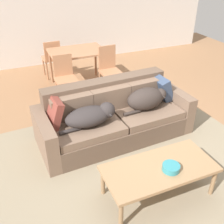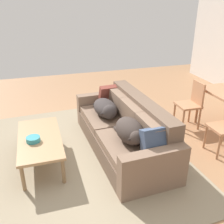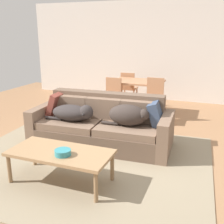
{
  "view_description": "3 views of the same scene",
  "coord_description": "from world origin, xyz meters",
  "px_view_note": "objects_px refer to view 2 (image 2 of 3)",
  "views": [
    {
      "loc": [
        -1.68,
        -2.89,
        2.53
      ],
      "look_at": [
        -0.36,
        0.22,
        0.5
      ],
      "focal_mm": 42.93,
      "sensor_mm": 36.0,
      "label": 1
    },
    {
      "loc": [
        3.18,
        -0.94,
        2.34
      ],
      "look_at": [
        -0.31,
        0.13,
        0.68
      ],
      "focal_mm": 41.32,
      "sensor_mm": 36.0,
      "label": 2
    },
    {
      "loc": [
        1.44,
        -3.71,
        1.86
      ],
      "look_at": [
        -0.11,
        0.35,
        0.59
      ],
      "focal_mm": 43.98,
      "sensor_mm": 36.0,
      "label": 3
    }
  ],
  "objects_px": {
    "coffee_table": "(40,140)",
    "dog_on_right_cushion": "(130,131)",
    "dog_on_left_cushion": "(106,108)",
    "throw_pillow_by_left_arm": "(110,95)",
    "dining_chair_near_left": "(192,102)",
    "couch": "(125,131)",
    "throw_pillow_by_right_arm": "(156,143)",
    "bowl_on_coffee_table": "(33,139)"
  },
  "relations": [
    {
      "from": "coffee_table",
      "to": "bowl_on_coffee_table",
      "type": "relative_size",
      "value": 6.52
    },
    {
      "from": "dog_on_left_cushion",
      "to": "coffee_table",
      "type": "bearing_deg",
      "value": -72.55
    },
    {
      "from": "dog_on_left_cushion",
      "to": "dining_chair_near_left",
      "type": "bearing_deg",
      "value": 85.62
    },
    {
      "from": "dining_chair_near_left",
      "to": "dog_on_right_cushion",
      "type": "bearing_deg",
      "value": -59.2
    },
    {
      "from": "throw_pillow_by_left_arm",
      "to": "coffee_table",
      "type": "height_order",
      "value": "throw_pillow_by_left_arm"
    },
    {
      "from": "couch",
      "to": "dog_on_right_cushion",
      "type": "relative_size",
      "value": 3.16
    },
    {
      "from": "dining_chair_near_left",
      "to": "throw_pillow_by_left_arm",
      "type": "bearing_deg",
      "value": -108.47
    },
    {
      "from": "throw_pillow_by_right_arm",
      "to": "bowl_on_coffee_table",
      "type": "height_order",
      "value": "throw_pillow_by_right_arm"
    },
    {
      "from": "coffee_table",
      "to": "dog_on_left_cushion",
      "type": "bearing_deg",
      "value": 110.35
    },
    {
      "from": "throw_pillow_by_left_arm",
      "to": "dog_on_right_cushion",
      "type": "bearing_deg",
      "value": -4.82
    },
    {
      "from": "dog_on_left_cushion",
      "to": "throw_pillow_by_right_arm",
      "type": "bearing_deg",
      "value": 10.04
    },
    {
      "from": "couch",
      "to": "dining_chair_near_left",
      "type": "bearing_deg",
      "value": 101.74
    },
    {
      "from": "dog_on_left_cushion",
      "to": "bowl_on_coffee_table",
      "type": "xyz_separation_m",
      "value": [
        0.51,
        -1.22,
        -0.11
      ]
    },
    {
      "from": "dog_on_left_cushion",
      "to": "dog_on_right_cushion",
      "type": "relative_size",
      "value": 1.11
    },
    {
      "from": "throw_pillow_by_right_arm",
      "to": "bowl_on_coffee_table",
      "type": "distance_m",
      "value": 1.73
    },
    {
      "from": "dog_on_right_cushion",
      "to": "dining_chair_near_left",
      "type": "xyz_separation_m",
      "value": [
        -0.89,
        1.57,
        -0.1
      ]
    },
    {
      "from": "dog_on_left_cushion",
      "to": "throw_pillow_by_left_arm",
      "type": "bearing_deg",
      "value": 153.25
    },
    {
      "from": "dog_on_left_cushion",
      "to": "dog_on_right_cushion",
      "type": "xyz_separation_m",
      "value": [
        0.93,
        0.09,
        0.03
      ]
    },
    {
      "from": "throw_pillow_by_left_arm",
      "to": "throw_pillow_by_right_arm",
      "type": "height_order",
      "value": "throw_pillow_by_left_arm"
    },
    {
      "from": "bowl_on_coffee_table",
      "to": "dining_chair_near_left",
      "type": "relative_size",
      "value": 0.22
    },
    {
      "from": "throw_pillow_by_left_arm",
      "to": "bowl_on_coffee_table",
      "type": "relative_size",
      "value": 2.05
    },
    {
      "from": "dining_chair_near_left",
      "to": "couch",
      "type": "bearing_deg",
      "value": -74.0
    },
    {
      "from": "throw_pillow_by_right_arm",
      "to": "dining_chair_near_left",
      "type": "xyz_separation_m",
      "value": [
        -1.28,
        1.36,
        -0.1
      ]
    },
    {
      "from": "dog_on_left_cushion",
      "to": "dining_chair_near_left",
      "type": "distance_m",
      "value": 1.67
    },
    {
      "from": "coffee_table",
      "to": "dining_chair_near_left",
      "type": "relative_size",
      "value": 1.45
    },
    {
      "from": "dog_on_right_cushion",
      "to": "dining_chair_near_left",
      "type": "distance_m",
      "value": 1.81
    },
    {
      "from": "coffee_table",
      "to": "dog_on_right_cushion",
      "type": "bearing_deg",
      "value": 67.6
    },
    {
      "from": "dog_on_right_cushion",
      "to": "coffee_table",
      "type": "height_order",
      "value": "dog_on_right_cushion"
    },
    {
      "from": "bowl_on_coffee_table",
      "to": "throw_pillow_by_right_arm",
      "type": "bearing_deg",
      "value": 62.07
    },
    {
      "from": "dog_on_right_cushion",
      "to": "throw_pillow_by_left_arm",
      "type": "bearing_deg",
      "value": 172.28
    },
    {
      "from": "couch",
      "to": "throw_pillow_by_left_arm",
      "type": "bearing_deg",
      "value": 176.79
    },
    {
      "from": "couch",
      "to": "bowl_on_coffee_table",
      "type": "bearing_deg",
      "value": -89.35
    },
    {
      "from": "couch",
      "to": "throw_pillow_by_right_arm",
      "type": "relative_size",
      "value": 6.2
    },
    {
      "from": "dog_on_right_cushion",
      "to": "bowl_on_coffee_table",
      "type": "distance_m",
      "value": 1.39
    },
    {
      "from": "throw_pillow_by_right_arm",
      "to": "bowl_on_coffee_table",
      "type": "relative_size",
      "value": 1.93
    },
    {
      "from": "throw_pillow_by_left_arm",
      "to": "coffee_table",
      "type": "xyz_separation_m",
      "value": [
        0.9,
        -1.35,
        -0.23
      ]
    },
    {
      "from": "throw_pillow_by_right_arm",
      "to": "couch",
      "type": "bearing_deg",
      "value": -173.89
    },
    {
      "from": "dog_on_left_cushion",
      "to": "bowl_on_coffee_table",
      "type": "height_order",
      "value": "dog_on_left_cushion"
    },
    {
      "from": "dog_on_left_cushion",
      "to": "dining_chair_near_left",
      "type": "xyz_separation_m",
      "value": [
        0.04,
        1.66,
        -0.07
      ]
    },
    {
      "from": "throw_pillow_by_left_arm",
      "to": "throw_pillow_by_right_arm",
      "type": "bearing_deg",
      "value": 2.9
    },
    {
      "from": "couch",
      "to": "dog_on_right_cushion",
      "type": "xyz_separation_m",
      "value": [
        0.51,
        -0.11,
        0.28
      ]
    },
    {
      "from": "throw_pillow_by_left_arm",
      "to": "dining_chair_near_left",
      "type": "bearing_deg",
      "value": 70.18
    }
  ]
}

